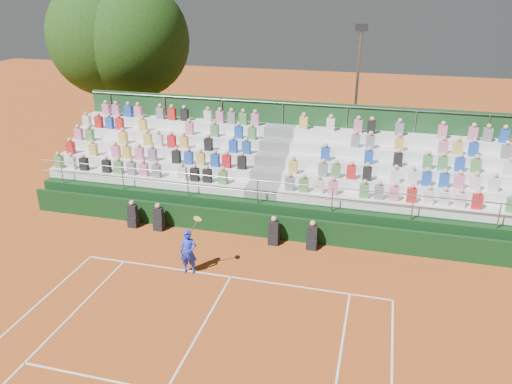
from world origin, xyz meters
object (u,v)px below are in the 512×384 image
(tennis_player, at_px, (189,252))
(floodlight_mast, at_px, (357,87))
(tree_west, at_px, (108,37))
(tree_east, at_px, (132,40))

(tennis_player, bearing_deg, floodlight_mast, 69.47)
(tree_west, bearing_deg, tennis_player, -52.76)
(tennis_player, xyz_separation_m, floodlight_mast, (4.62, 12.34, 3.64))
(tree_west, xyz_separation_m, tree_east, (1.49, 0.03, -0.14))
(tennis_player, xyz_separation_m, tree_west, (-9.97, 13.11, 5.72))
(tennis_player, height_order, tree_east, tree_east)
(tennis_player, bearing_deg, tree_east, 122.80)
(tennis_player, distance_m, tree_east, 16.61)
(tennis_player, relative_size, floodlight_mast, 0.29)
(tree_west, relative_size, floodlight_mast, 1.32)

